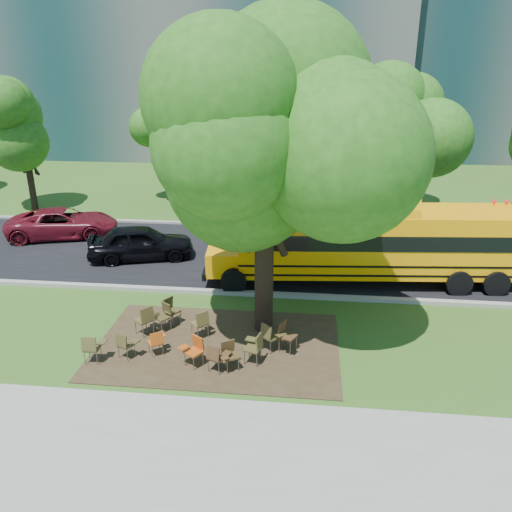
# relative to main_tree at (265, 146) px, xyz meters

# --- Properties ---
(ground) EXTENTS (160.00, 160.00, 0.00)m
(ground) POSITION_rel_main_tree_xyz_m (-2.24, -0.62, -5.62)
(ground) COLOR #35551A
(ground) RESTS_ON ground
(sidewalk) EXTENTS (60.00, 4.00, 0.04)m
(sidewalk) POSITION_rel_main_tree_xyz_m (-2.24, -5.62, -5.60)
(sidewalk) COLOR gray
(sidewalk) RESTS_ON ground
(dirt_patch) EXTENTS (7.00, 4.50, 0.03)m
(dirt_patch) POSITION_rel_main_tree_xyz_m (-1.24, -1.12, -5.61)
(dirt_patch) COLOR #382819
(dirt_patch) RESTS_ON ground
(asphalt_road) EXTENTS (80.00, 8.00, 0.04)m
(asphalt_road) POSITION_rel_main_tree_xyz_m (-2.24, 6.38, -5.60)
(asphalt_road) COLOR black
(asphalt_road) RESTS_ON ground
(kerb_near) EXTENTS (80.00, 0.25, 0.14)m
(kerb_near) POSITION_rel_main_tree_xyz_m (-2.24, 2.38, -5.55)
(kerb_near) COLOR gray
(kerb_near) RESTS_ON ground
(kerb_far) EXTENTS (80.00, 0.25, 0.14)m
(kerb_far) POSITION_rel_main_tree_xyz_m (-2.24, 10.48, -5.55)
(kerb_far) COLOR gray
(kerb_far) RESTS_ON ground
(building_main) EXTENTS (38.00, 16.00, 22.00)m
(building_main) POSITION_rel_main_tree_xyz_m (-10.24, 35.38, 5.38)
(building_main) COLOR #63635F
(building_main) RESTS_ON ground
(bg_tree_0) EXTENTS (5.20, 5.20, 7.18)m
(bg_tree_0) POSITION_rel_main_tree_xyz_m (-14.24, 12.38, -1.05)
(bg_tree_0) COLOR black
(bg_tree_0) RESTS_ON ground
(bg_tree_2) EXTENTS (4.80, 4.80, 6.62)m
(bg_tree_2) POSITION_rel_main_tree_xyz_m (-7.24, 15.38, -1.41)
(bg_tree_2) COLOR black
(bg_tree_2) RESTS_ON ground
(bg_tree_3) EXTENTS (5.60, 5.60, 7.84)m
(bg_tree_3) POSITION_rel_main_tree_xyz_m (5.76, 13.38, -0.59)
(bg_tree_3) COLOR black
(bg_tree_3) RESTS_ON ground
(main_tree) EXTENTS (7.20, 7.20, 9.24)m
(main_tree) POSITION_rel_main_tree_xyz_m (0.00, 0.00, 0.00)
(main_tree) COLOR black
(main_tree) RESTS_ON ground
(school_bus) EXTENTS (11.57, 3.50, 2.79)m
(school_bus) POSITION_rel_main_tree_xyz_m (3.74, 4.10, -4.01)
(school_bus) COLOR #FF9F08
(school_bus) RESTS_ON ground
(chair_0) EXTENTS (0.57, 0.54, 0.86)m
(chair_0) POSITION_rel_main_tree_xyz_m (-4.46, -2.39, -5.09)
(chair_0) COLOR #4E4621
(chair_0) RESTS_ON ground
(chair_1) EXTENTS (0.65, 0.51, 0.80)m
(chair_1) POSITION_rel_main_tree_xyz_m (-3.64, -2.09, -5.13)
(chair_1) COLOR #453F1E
(chair_1) RESTS_ON ground
(chair_2) EXTENTS (0.52, 0.66, 0.78)m
(chair_2) POSITION_rel_main_tree_xyz_m (-2.84, -1.82, -5.14)
(chair_2) COLOR #BE5114
(chair_2) RESTS_ON ground
(chair_3) EXTENTS (0.74, 0.58, 0.87)m
(chair_3) POSITION_rel_main_tree_xyz_m (-1.68, -2.20, -5.09)
(chair_3) COLOR #A64611
(chair_3) RESTS_ON ground
(chair_4) EXTENTS (0.67, 0.53, 0.84)m
(chair_4) POSITION_rel_main_tree_xyz_m (-1.02, -2.47, -5.11)
(chair_4) COLOR #492F1A
(chair_4) RESTS_ON ground
(chair_5) EXTENTS (0.55, 0.68, 0.83)m
(chair_5) POSITION_rel_main_tree_xyz_m (-0.72, -2.29, -5.11)
(chair_5) COLOR #4C371B
(chair_5) RESTS_ON ground
(chair_6) EXTENTS (0.53, 0.68, 0.90)m
(chair_6) POSITION_rel_main_tree_xyz_m (-0.06, -1.91, -5.07)
(chair_6) COLOR #4A4520
(chair_6) RESTS_ON ground
(chair_7) EXTENTS (0.77, 0.61, 0.89)m
(chair_7) POSITION_rel_main_tree_xyz_m (0.30, -1.29, -5.07)
(chair_7) COLOR #49411F
(chair_7) RESTS_ON ground
(chair_8) EXTENTS (0.65, 0.82, 0.96)m
(chair_8) POSITION_rel_main_tree_xyz_m (-3.50, -0.73, -5.03)
(chair_8) COLOR brown
(chair_8) RESTS_ON ground
(chair_9) EXTENTS (0.76, 0.60, 0.89)m
(chair_9) POSITION_rel_main_tree_xyz_m (-3.07, -0.36, -5.08)
(chair_9) COLOR #41391C
(chair_9) RESTS_ON ground
(chair_10) EXTENTS (0.58, 0.74, 0.88)m
(chair_10) POSITION_rel_main_tree_xyz_m (-2.94, 0.02, -5.08)
(chair_10) COLOR #443E1D
(chair_10) RESTS_ON ground
(chair_11) EXTENTS (0.61, 0.77, 0.90)m
(chair_11) POSITION_rel_main_tree_xyz_m (-1.80, -0.71, -5.07)
(chair_11) COLOR brown
(chair_11) RESTS_ON ground
(chair_12) EXTENTS (0.60, 0.76, 0.93)m
(chair_12) POSITION_rel_main_tree_xyz_m (0.74, -1.22, -5.05)
(chair_12) COLOR #492F1A
(chair_12) RESTS_ON ground
(black_car) EXTENTS (4.62, 2.87, 1.47)m
(black_car) POSITION_rel_main_tree_xyz_m (-5.69, 5.48, -4.89)
(black_car) COLOR black
(black_car) RESTS_ON ground
(bg_car_red) EXTENTS (5.42, 3.59, 1.38)m
(bg_car_red) POSITION_rel_main_tree_xyz_m (-10.29, 7.88, -4.93)
(bg_car_red) COLOR #5E101B
(bg_car_red) RESTS_ON ground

